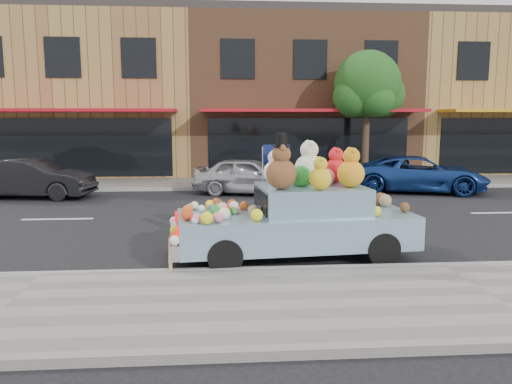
{
  "coord_description": "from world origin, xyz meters",
  "views": [
    {
      "loc": [
        -3.8,
        -13.0,
        2.58
      ],
      "look_at": [
        -3.14,
        -3.99,
        1.25
      ],
      "focal_mm": 35.0,
      "sensor_mm": 36.0,
      "label": 1
    }
  ],
  "objects": [
    {
      "name": "storefront_right",
      "position": [
        10.0,
        11.97,
        3.64
      ],
      "size": [
        10.0,
        9.8,
        7.3
      ],
      "color": "#9E7D42",
      "rests_on": "ground"
    },
    {
      "name": "far_sidewalk",
      "position": [
        0.0,
        6.5,
        0.06
      ],
      "size": [
        60.0,
        3.0,
        0.12
      ],
      "primitive_type": "cube",
      "color": "gray",
      "rests_on": "ground"
    },
    {
      "name": "near_sidewalk",
      "position": [
        0.0,
        -6.5,
        0.06
      ],
      "size": [
        60.0,
        3.0,
        0.12
      ],
      "primitive_type": "cube",
      "color": "gray",
      "rests_on": "ground"
    },
    {
      "name": "car_blue",
      "position": [
        3.26,
        4.02,
        0.64
      ],
      "size": [
        4.99,
        3.32,
        1.27
      ],
      "primitive_type": "imported",
      "rotation": [
        0.0,
        0.0,
        1.28
      ],
      "color": "navy",
      "rests_on": "ground"
    },
    {
      "name": "car_silver",
      "position": [
        -2.8,
        3.92,
        0.64
      ],
      "size": [
        4.01,
        2.4,
        1.28
      ],
      "primitive_type": "imported",
      "rotation": [
        0.0,
        0.0,
        1.32
      ],
      "color": "#B1B2B7",
      "rests_on": "ground"
    },
    {
      "name": "ground",
      "position": [
        0.0,
        0.0,
        0.0
      ],
      "size": [
        120.0,
        120.0,
        0.0
      ],
      "primitive_type": "plane",
      "color": "black",
      "rests_on": "ground"
    },
    {
      "name": "art_car",
      "position": [
        -2.36,
        -3.98,
        0.81
      ],
      "size": [
        4.63,
        2.16,
        2.33
      ],
      "rotation": [
        0.0,
        0.0,
        0.1
      ],
      "color": "black",
      "rests_on": "ground"
    },
    {
      "name": "car_dark",
      "position": [
        -9.91,
        3.63,
        0.65
      ],
      "size": [
        4.07,
        1.85,
        1.3
      ],
      "primitive_type": "imported",
      "rotation": [
        0.0,
        0.0,
        1.45
      ],
      "color": "black",
      "rests_on": "ground"
    },
    {
      "name": "storefront_mid",
      "position": [
        0.0,
        11.97,
        3.64
      ],
      "size": [
        10.0,
        9.8,
        7.3
      ],
      "color": "brown",
      "rests_on": "ground"
    },
    {
      "name": "near_kerb",
      "position": [
        0.0,
        -5.0,
        0.07
      ],
      "size": [
        60.0,
        0.12,
        0.13
      ],
      "primitive_type": "cube",
      "color": "gray",
      "rests_on": "ground"
    },
    {
      "name": "storefront_left",
      "position": [
        -10.0,
        11.97,
        3.64
      ],
      "size": [
        10.0,
        9.8,
        7.3
      ],
      "color": "#9E7D42",
      "rests_on": "ground"
    },
    {
      "name": "far_kerb",
      "position": [
        0.0,
        5.0,
        0.07
      ],
      "size": [
        60.0,
        0.12,
        0.13
      ],
      "primitive_type": "cube",
      "color": "gray",
      "rests_on": "ground"
    },
    {
      "name": "street_tree",
      "position": [
        2.03,
        6.55,
        3.69
      ],
      "size": [
        3.0,
        2.7,
        5.22
      ],
      "color": "#38281C",
      "rests_on": "ground"
    }
  ]
}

